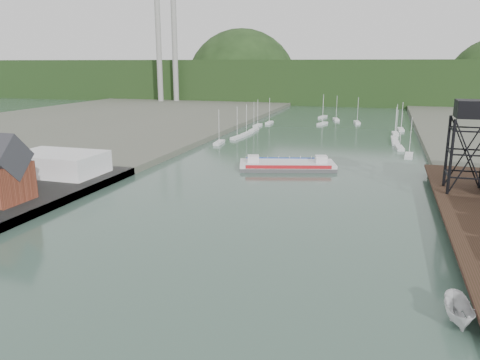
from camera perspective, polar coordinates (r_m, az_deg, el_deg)
The scene contains 8 objects.
ground at distance 44.04m, azimuth -15.01°, elevation -19.97°, with size 600.00×600.00×0.00m, color #2D4638.
white_shed at distance 105.13m, azimuth -21.23°, elevation 1.91°, with size 18.00×12.00×4.50m, color silver.
lift_tower at distance 89.97m, azimuth 26.48°, elevation 7.11°, with size 6.50×6.50×16.00m.
marina_sailboats at distance 171.77m, azimuth 10.16°, elevation 5.87°, with size 57.71×92.65×0.90m.
smokestacks at distance 291.83m, azimuth -8.89°, elevation 15.07°, with size 11.20×8.20×60.00m.
distant_hills at distance 332.94m, azimuth 13.14°, elevation 11.36°, with size 500.00×120.00×80.00m.
chain_ferry at distance 110.66m, azimuth 5.76°, elevation 1.83°, with size 23.68×14.52×3.18m.
motorboat at distance 50.88m, azimuth 25.15°, elevation -14.37°, with size 2.36×6.28×2.43m, color silver.
Camera 1 is at (20.58, -30.38, 24.34)m, focal length 35.00 mm.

